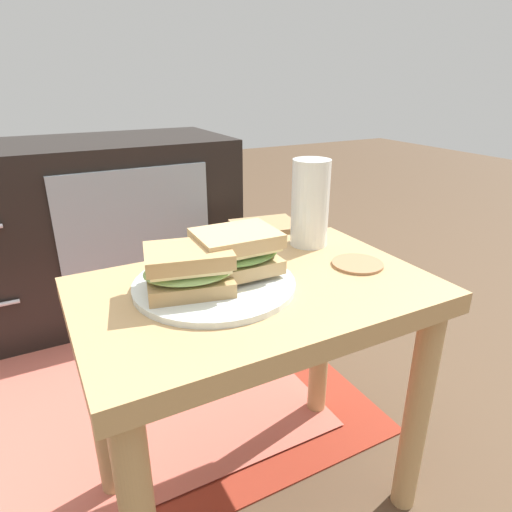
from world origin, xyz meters
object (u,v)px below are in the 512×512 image
tv_cabinet (86,230)px  coaster (357,264)px  paper_bag (264,280)px  sandwich_front (189,269)px  plate (214,284)px  sandwich_back (236,251)px  beer_glass (310,205)px

tv_cabinet → coaster: size_ratio=10.76×
paper_bag → sandwich_front: bearing=-129.0°
coaster → plate: bearing=171.5°
sandwich_front → plate: bearing=11.1°
coaster → paper_bag: size_ratio=0.24×
plate → sandwich_front: sandwich_front is taller
plate → coaster: (0.26, -0.04, -0.00)m
tv_cabinet → plate: (0.08, -0.92, 0.17)m
sandwich_back → beer_glass: (0.20, 0.08, 0.03)m
sandwich_front → coaster: bearing=-5.7°
sandwich_back → tv_cabinet: bearing=97.6°
plate → sandwich_front: bearing=-168.9°
sandwich_front → sandwich_back: 0.09m
paper_bag → sandwich_back: bearing=-123.5°
beer_glass → paper_bag: 0.56m
tv_cabinet → beer_glass: bearing=-69.1°
plate → coaster: plate is taller
coaster → beer_glass: bearing=97.1°
tv_cabinet → coaster: 1.03m
plate → sandwich_back: (0.04, 0.01, 0.04)m
sandwich_front → beer_glass: (0.28, 0.10, 0.04)m
tv_cabinet → plate: tv_cabinet is taller
tv_cabinet → beer_glass: 0.92m
coaster → paper_bag: (0.12, 0.54, -0.28)m
plate → sandwich_back: 0.06m
sandwich_back → paper_bag: 0.68m
beer_glass → tv_cabinet: bearing=110.9°
sandwich_front → beer_glass: beer_glass is taller
sandwich_back → coaster: sandwich_back is taller
sandwich_back → beer_glass: 0.21m
sandwich_front → paper_bag: (0.42, 0.51, -0.32)m
tv_cabinet → beer_glass: beer_glass is taller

